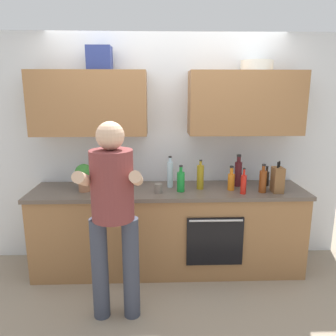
% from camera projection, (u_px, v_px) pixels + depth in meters
% --- Properties ---
extents(ground_plane, '(12.00, 12.00, 0.00)m').
position_uv_depth(ground_plane, '(168.00, 267.00, 3.60)').
color(ground_plane, gray).
extents(back_wall_unit, '(4.00, 0.38, 2.50)m').
position_uv_depth(back_wall_unit, '(168.00, 129.00, 3.53)').
color(back_wall_unit, silver).
rests_on(back_wall_unit, ground).
extents(counter, '(2.84, 0.67, 0.90)m').
position_uv_depth(counter, '(169.00, 229.00, 3.50)').
color(counter, olive).
rests_on(counter, ground).
extents(person_standing, '(0.49, 0.45, 1.67)m').
position_uv_depth(person_standing, '(113.00, 207.00, 2.60)').
color(person_standing, '#383D4C').
rests_on(person_standing, ground).
extents(bottle_water, '(0.06, 0.06, 0.34)m').
position_uv_depth(bottle_water, '(170.00, 174.00, 3.44)').
color(bottle_water, silver).
rests_on(bottle_water, counter).
extents(bottle_wine, '(0.08, 0.08, 0.34)m').
position_uv_depth(bottle_wine, '(238.00, 173.00, 3.48)').
color(bottle_wine, '#471419').
rests_on(bottle_wine, counter).
extents(bottle_soda, '(0.08, 0.08, 0.27)m').
position_uv_depth(bottle_soda, '(181.00, 181.00, 3.30)').
color(bottle_soda, '#198C33').
rests_on(bottle_soda, counter).
extents(bottle_soy, '(0.06, 0.06, 0.21)m').
position_uv_depth(bottle_soy, '(266.00, 178.00, 3.52)').
color(bottle_soy, black).
rests_on(bottle_soy, counter).
extents(bottle_hotsauce, '(0.06, 0.06, 0.26)m').
position_uv_depth(bottle_hotsauce, '(243.00, 184.00, 3.22)').
color(bottle_hotsauce, red).
rests_on(bottle_hotsauce, counter).
extents(bottle_vinegar, '(0.07, 0.07, 0.29)m').
position_uv_depth(bottle_vinegar, '(263.00, 181.00, 3.27)').
color(bottle_vinegar, brown).
rests_on(bottle_vinegar, counter).
extents(bottle_oil, '(0.07, 0.07, 0.31)m').
position_uv_depth(bottle_oil, '(200.00, 177.00, 3.38)').
color(bottle_oil, olive).
rests_on(bottle_oil, counter).
extents(bottle_juice, '(0.07, 0.07, 0.25)m').
position_uv_depth(bottle_juice, '(231.00, 181.00, 3.35)').
color(bottle_juice, orange).
rests_on(bottle_juice, counter).
extents(cup_tea, '(0.08, 0.08, 0.08)m').
position_uv_depth(cup_tea, '(243.00, 180.00, 3.58)').
color(cup_tea, '#33598C').
rests_on(cup_tea, counter).
extents(cup_stoneware, '(0.08, 0.08, 0.09)m').
position_uv_depth(cup_stoneware, '(158.00, 188.00, 3.26)').
color(cup_stoneware, slate).
rests_on(cup_stoneware, counter).
extents(knife_block, '(0.10, 0.14, 0.32)m').
position_uv_depth(knife_block, '(277.00, 180.00, 3.27)').
color(knife_block, brown).
rests_on(knife_block, counter).
extents(potted_herb, '(0.19, 0.19, 0.28)m').
position_uv_depth(potted_herb, '(84.00, 176.00, 3.30)').
color(potted_herb, '#9E6647').
rests_on(potted_herb, counter).
extents(grocery_bag_produce, '(0.26, 0.20, 0.15)m').
position_uv_depth(grocery_bag_produce, '(110.00, 181.00, 3.44)').
color(grocery_bag_produce, silver).
rests_on(grocery_bag_produce, counter).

